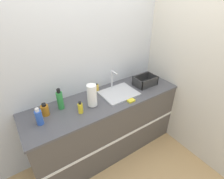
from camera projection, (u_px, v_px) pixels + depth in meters
The scene contains 13 objects.
ground_plane at pixel (118, 162), 2.51m from camera, with size 12.00×12.00×0.00m, color tan.
wall_back at pixel (91, 63), 2.29m from camera, with size 4.45×0.06×2.60m.
wall_right at pixel (166, 55), 2.56m from camera, with size 0.06×2.61×2.60m.
counter_cabinet at pixel (106, 125), 2.48m from camera, with size 2.08×0.63×0.93m.
sink at pixel (118, 92), 2.33m from camera, with size 0.47×0.38×0.28m.
paper_towel_roll at pixel (92, 96), 2.04m from camera, with size 0.11×0.11×0.28m.
dish_rack at pixel (145, 82), 2.52m from camera, with size 0.31×0.21×0.13m.
bottle_amber at pixel (45, 110), 1.93m from camera, with size 0.09×0.09×0.15m.
bottle_blue at pixel (39, 117), 1.79m from camera, with size 0.07×0.07×0.20m.
bottle_green at pixel (60, 100), 2.00m from camera, with size 0.07×0.07×0.26m.
bottle_yellow at pixel (80, 108), 1.96m from camera, with size 0.06×0.06×0.15m.
soap_dispenser at pixel (97, 88), 2.37m from camera, with size 0.05×0.05×0.12m.
sponge at pixel (131, 101), 2.18m from camera, with size 0.09×0.06×0.02m.
Camera 1 is at (-0.97, -1.29, 2.19)m, focal length 28.00 mm.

